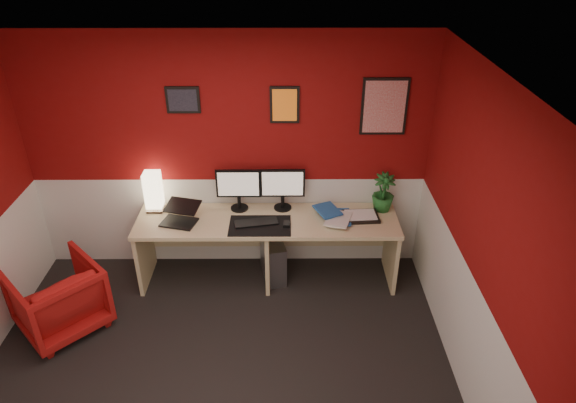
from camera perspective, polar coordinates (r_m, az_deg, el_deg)
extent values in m
cube|color=black|center=(4.55, -7.95, -19.43)|extent=(4.00, 3.50, 0.01)
cube|color=white|center=(3.13, -11.19, 12.04)|extent=(4.00, 3.50, 0.01)
cube|color=maroon|center=(5.20, -6.69, 4.90)|extent=(4.00, 0.01, 2.50)
cube|color=maroon|center=(3.92, 21.16, -6.22)|extent=(0.01, 3.50, 2.50)
cube|color=silver|center=(5.55, -6.24, -2.15)|extent=(4.00, 0.01, 1.00)
cube|color=silver|center=(4.38, 19.27, -14.20)|extent=(0.01, 3.50, 1.00)
cube|color=#D3C087|center=(5.31, -2.23, -5.34)|extent=(2.60, 0.65, 0.73)
cube|color=#FFE5B2|center=(5.34, -14.67, 0.96)|extent=(0.16, 0.16, 0.40)
cube|color=black|center=(5.10, -12.10, -1.31)|extent=(0.38, 0.31, 0.22)
cube|color=black|center=(5.17, -5.54, 1.97)|extent=(0.45, 0.06, 0.58)
cube|color=black|center=(5.15, -0.61, 2.03)|extent=(0.45, 0.06, 0.58)
cube|color=black|center=(5.01, -3.13, -2.69)|extent=(0.60, 0.38, 0.01)
cube|color=black|center=(5.04, -3.54, -2.34)|extent=(0.44, 0.22, 0.02)
cube|color=black|center=(5.00, -0.16, -2.50)|extent=(0.07, 0.10, 0.03)
imported|color=#21559A|center=(5.13, 4.22, -1.75)|extent=(0.25, 0.33, 0.03)
imported|color=silver|center=(5.08, 4.35, -1.77)|extent=(0.31, 0.36, 0.02)
imported|color=#21559A|center=(5.10, 3.34, -1.25)|extent=(0.31, 0.34, 0.03)
cube|color=black|center=(5.17, 8.04, -1.66)|extent=(0.37, 0.27, 0.03)
imported|color=#19591E|center=(5.26, 10.53, 0.99)|extent=(0.24, 0.24, 0.40)
cube|color=#99999E|center=(5.42, -1.66, -6.31)|extent=(0.29, 0.48, 0.45)
imported|color=#A51310|center=(5.21, -24.10, -9.73)|extent=(1.01, 1.01, 0.66)
cube|color=black|center=(5.02, -11.58, 10.97)|extent=(0.32, 0.02, 0.26)
cube|color=orange|center=(4.94, -0.38, 10.66)|extent=(0.28, 0.02, 0.36)
cube|color=red|center=(5.04, 10.63, 10.29)|extent=(0.44, 0.02, 0.56)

